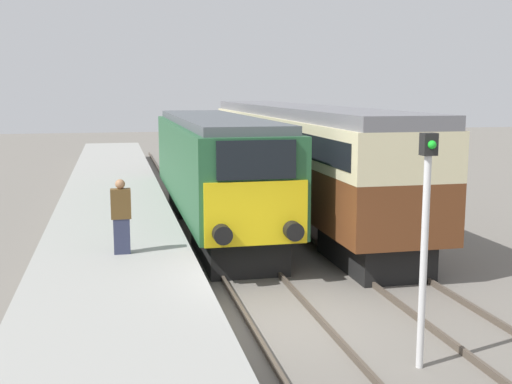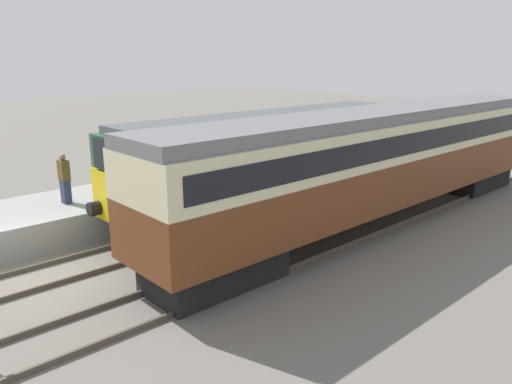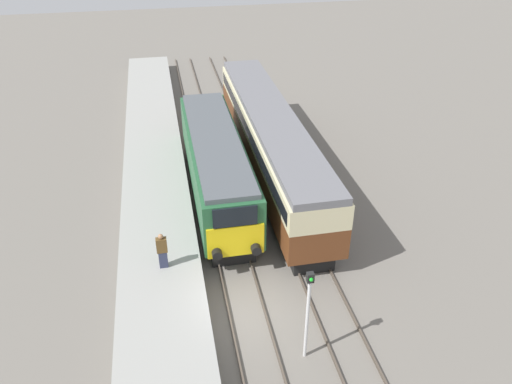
{
  "view_description": "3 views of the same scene",
  "coord_description": "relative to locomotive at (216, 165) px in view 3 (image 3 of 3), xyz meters",
  "views": [
    {
      "loc": [
        -3.23,
        -11.95,
        4.64
      ],
      "look_at": [
        0.0,
        2.51,
        2.27
      ],
      "focal_mm": 45.0,
      "sensor_mm": 36.0,
      "label": 1
    },
    {
      "loc": [
        12.99,
        -3.79,
        5.79
      ],
      "look_at": [
        1.7,
        6.51,
        1.6
      ],
      "focal_mm": 35.0,
      "sensor_mm": 36.0,
      "label": 2
    },
    {
      "loc": [
        -2.51,
        -14.45,
        14.77
      ],
      "look_at": [
        1.7,
        6.51,
        1.6
      ],
      "focal_mm": 35.0,
      "sensor_mm": 36.0,
      "label": 3
    }
  ],
  "objects": [
    {
      "name": "ground_plane",
      "position": [
        0.0,
        -8.87,
        -2.1
      ],
      "size": [
        120.0,
        120.0,
        0.0
      ],
      "primitive_type": "plane",
      "color": "slate"
    },
    {
      "name": "platform_left",
      "position": [
        -3.3,
        -0.87,
        -1.59
      ],
      "size": [
        3.5,
        50.0,
        1.02
      ],
      "color": "gray",
      "rests_on": "ground_plane"
    },
    {
      "name": "rails_near_track",
      "position": [
        0.0,
        -3.87,
        -2.03
      ],
      "size": [
        1.51,
        60.0,
        0.14
      ],
      "color": "#4C4238",
      "rests_on": "ground_plane"
    },
    {
      "name": "rails_far_track",
      "position": [
        3.4,
        -3.87,
        -2.03
      ],
      "size": [
        1.5,
        60.0,
        0.14
      ],
      "color": "#4C4238",
      "rests_on": "ground_plane"
    },
    {
      "name": "locomotive",
      "position": [
        0.0,
        0.0,
        0.0
      ],
      "size": [
        2.7,
        13.22,
        3.78
      ],
      "color": "black",
      "rests_on": "ground_plane"
    },
    {
      "name": "passenger_carriage",
      "position": [
        3.4,
        2.0,
        0.37
      ],
      "size": [
        2.75,
        19.09,
        4.06
      ],
      "color": "black",
      "rests_on": "ground_plane"
    },
    {
      "name": "person_on_platform",
      "position": [
        -3.11,
        -6.55,
        -0.25
      ],
      "size": [
        0.44,
        0.26,
        1.68
      ],
      "color": "#2D334C",
      "rests_on": "platform_left"
    },
    {
      "name": "signal_post",
      "position": [
        1.7,
        -11.44,
        0.25
      ],
      "size": [
        0.24,
        0.28,
        3.96
      ],
      "color": "silver",
      "rests_on": "ground_plane"
    }
  ]
}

